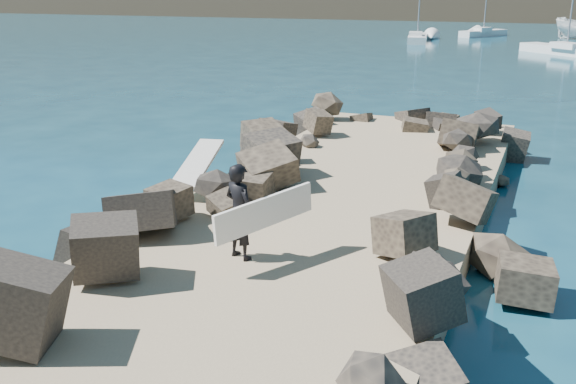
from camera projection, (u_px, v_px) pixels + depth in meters
name	position (u px, v px, depth m)	size (l,w,h in m)	color
ground	(308.00, 251.00, 12.42)	(800.00, 800.00, 0.00)	#0F384C
jetty	(265.00, 278.00, 10.57)	(6.00, 26.00, 0.60)	#8C7759
riprap_left	(135.00, 232.00, 12.01)	(2.60, 22.00, 1.00)	black
riprap_right	(449.00, 285.00, 9.89)	(2.60, 22.00, 1.00)	black
surfboard_resting	(198.00, 168.00, 14.30)	(0.58, 2.32, 0.08)	silver
surfer_with_board	(243.00, 212.00, 10.37)	(1.26, 1.83, 1.61)	black
sailboat_a	(417.00, 38.00, 60.31)	(2.95, 7.54, 8.86)	silver
sailboat_b	(483.00, 33.00, 66.92)	(4.44, 6.20, 7.76)	silver
sailboat_c	(566.00, 50.00, 48.54)	(7.04, 7.06, 9.74)	silver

